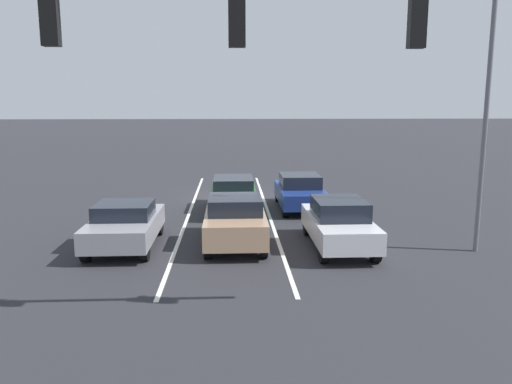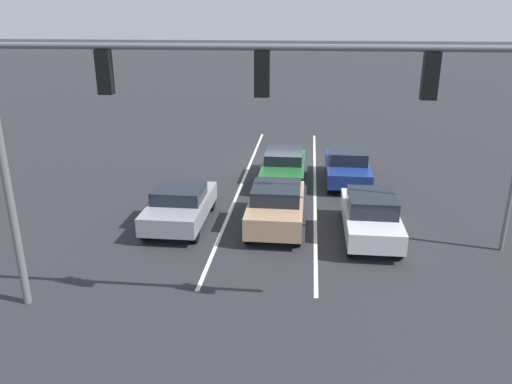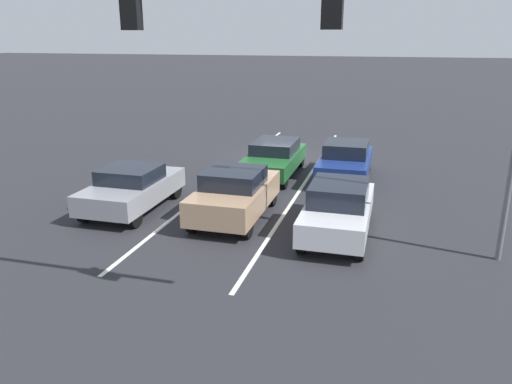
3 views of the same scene
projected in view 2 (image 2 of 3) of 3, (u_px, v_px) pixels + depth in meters
ground_plane at (283, 162)px, 25.37m from camera, size 240.00×240.00×0.00m
lane_stripe_left_divider at (315, 184)px, 22.03m from camera, size 0.12×18.78×0.01m
lane_stripe_center_divider at (242, 182)px, 22.35m from camera, size 0.12×18.78×0.01m
car_gray_rightlane_front at (180, 205)px, 17.68m from camera, size 1.91×4.01×1.41m
car_tan_midlane_front at (276, 206)px, 17.43m from camera, size 1.87×4.04×1.55m
car_silver_leftlane_front at (370, 215)px, 16.64m from camera, size 1.73×4.20×1.53m
car_darkgreen_midlane_second at (284, 166)px, 22.29m from camera, size 1.85×4.48×1.36m
car_navy_leftlane_second at (347, 166)px, 22.16m from camera, size 1.84×4.22×1.46m
traffic_signal_gantry at (161, 106)px, 10.92m from camera, size 11.98×0.37×6.88m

